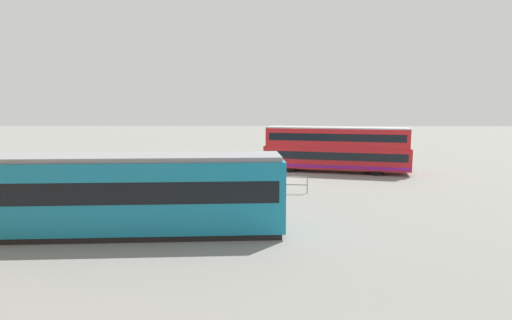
# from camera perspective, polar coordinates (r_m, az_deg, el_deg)

# --- Properties ---
(ground_plane) EXTENTS (160.00, 160.00, 0.00)m
(ground_plane) POSITION_cam_1_polar(r_m,az_deg,el_deg) (30.56, 1.62, -2.66)
(ground_plane) COLOR gray
(double_decker_bus) EXTENTS (12.06, 5.10, 3.75)m
(double_decker_bus) POSITION_cam_1_polar(r_m,az_deg,el_deg) (34.09, 11.22, 1.55)
(double_decker_bus) COLOR red
(double_decker_bus) RESTS_ON ground
(tram_yellow) EXTENTS (14.35, 3.58, 3.43)m
(tram_yellow) POSITION_cam_1_polar(r_m,az_deg,el_deg) (18.19, -19.10, -4.50)
(tram_yellow) COLOR teal
(tram_yellow) RESTS_ON ground
(pedestrian_near_railing) EXTENTS (0.45, 0.45, 1.62)m
(pedestrian_near_railing) POSITION_cam_1_polar(r_m,az_deg,el_deg) (25.36, -4.27, -2.69)
(pedestrian_near_railing) COLOR #4C3F2D
(pedestrian_near_railing) RESTS_ON ground
(pedestrian_railing) EXTENTS (9.86, 1.19, 1.08)m
(pedestrian_railing) POSITION_cam_1_polar(r_m,az_deg,el_deg) (25.94, -3.67, -2.85)
(pedestrian_railing) COLOR gray
(pedestrian_railing) RESTS_ON ground
(info_sign) EXTENTS (1.13, 0.36, 2.48)m
(info_sign) POSITION_cam_1_polar(r_m,az_deg,el_deg) (27.73, -15.82, -0.38)
(info_sign) COLOR slate
(info_sign) RESTS_ON ground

